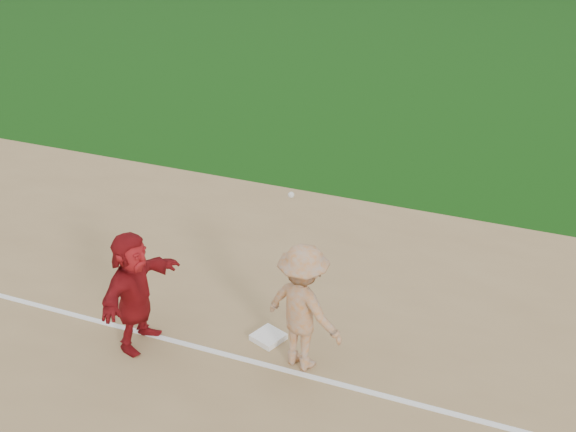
% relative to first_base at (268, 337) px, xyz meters
% --- Properties ---
extents(ground, '(160.00, 160.00, 0.00)m').
position_rel_first_base_xyz_m(ground, '(-0.35, 0.22, -0.07)').
color(ground, '#113F0C').
rests_on(ground, ground).
extents(foul_line, '(60.00, 0.10, 0.01)m').
position_rel_first_base_xyz_m(foul_line, '(-0.35, -0.58, -0.04)').
color(foul_line, white).
rests_on(foul_line, infield_dirt).
extents(first_base, '(0.56, 0.56, 0.10)m').
position_rel_first_base_xyz_m(first_base, '(0.00, 0.00, 0.00)').
color(first_base, white).
rests_on(first_base, infield_dirt).
extents(base_runner, '(0.68, 1.83, 1.93)m').
position_rel_first_base_xyz_m(base_runner, '(-1.83, -0.80, 0.92)').
color(base_runner, maroon).
rests_on(base_runner, infield_dirt).
extents(first_base_play, '(1.46, 1.11, 2.57)m').
position_rel_first_base_xyz_m(first_base_play, '(0.70, -0.33, 0.95)').
color(first_base_play, '#9D9D9F').
rests_on(first_base_play, infield_dirt).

